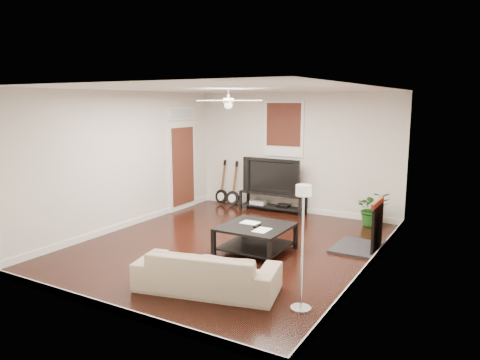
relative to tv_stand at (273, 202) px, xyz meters
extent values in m
cube|color=black|center=(0.47, -2.78, -0.23)|extent=(5.00, 6.00, 0.01)
cube|color=white|center=(0.47, -2.78, 2.57)|extent=(5.00, 6.00, 0.01)
cube|color=silver|center=(0.47, 0.22, 1.17)|extent=(5.00, 0.01, 2.80)
cube|color=silver|center=(0.47, -5.78, 1.17)|extent=(5.00, 0.01, 2.80)
cube|color=silver|center=(-2.03, -2.78, 1.17)|extent=(0.01, 6.00, 2.80)
cube|color=silver|center=(2.97, -2.78, 1.17)|extent=(0.01, 6.00, 2.80)
cube|color=brown|center=(2.96, -1.78, 1.17)|extent=(0.02, 2.20, 2.80)
cube|color=black|center=(2.67, -1.78, 0.23)|extent=(0.80, 1.10, 0.92)
cube|color=#37130F|center=(0.17, 0.19, 1.72)|extent=(1.00, 0.06, 1.30)
cube|color=white|center=(-1.99, -0.88, 1.02)|extent=(0.08, 1.00, 2.50)
cube|color=black|center=(0.00, 0.00, 0.00)|extent=(1.61, 0.43, 0.45)
imported|color=black|center=(0.00, 0.02, 0.64)|extent=(1.44, 0.19, 0.83)
cube|color=black|center=(1.04, -2.84, 0.01)|extent=(1.13, 1.13, 0.47)
imported|color=tan|center=(1.23, -4.61, 0.06)|extent=(2.09, 1.20, 0.57)
imported|color=#1A5117|center=(2.39, -0.14, 0.15)|extent=(0.87, 0.83, 0.75)
camera|label=1|loc=(4.56, -9.49, 2.36)|focal=33.73mm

